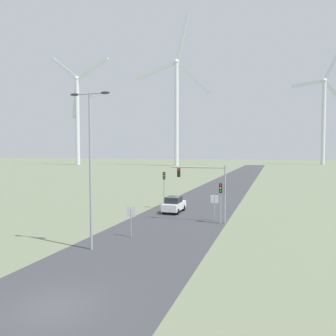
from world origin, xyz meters
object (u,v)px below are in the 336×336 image
stop_sign_near (131,216)px  streetlamp (90,153)px  traffic_light_mast_overhead (205,181)px  wind_turbine_center (324,114)px  wind_turbine_far_left (77,111)px  traffic_light_post_near_right (221,194)px  traffic_light_post_near_left (164,182)px  wind_turbine_left (177,102)px  car_approaching (174,204)px  stop_sign_far (215,203)px

stop_sign_near → streetlamp: bearing=-108.1°
traffic_light_mast_overhead → wind_turbine_center: size_ratio=0.09×
traffic_light_mast_overhead → wind_turbine_far_left: 157.42m
wind_turbine_far_left → traffic_light_post_near_right: bearing=-51.8°
traffic_light_post_near_left → wind_turbine_far_left: (-88.83, 116.68, 25.72)m
traffic_light_post_near_right → stop_sign_near: bearing=-130.7°
traffic_light_post_near_left → wind_turbine_left: 128.18m
stop_sign_near → wind_turbine_left: wind_turbine_left is taller
streetlamp → traffic_light_mast_overhead: bearing=62.9°
streetlamp → traffic_light_mast_overhead: 13.17m
traffic_light_mast_overhead → car_approaching: size_ratio=1.38×
wind_turbine_far_left → wind_turbine_center: size_ratio=0.96×
wind_turbine_left → wind_turbine_far_left: bearing=-176.3°
stop_sign_near → stop_sign_far: size_ratio=0.96×
traffic_light_mast_overhead → car_approaching: traffic_light_mast_overhead is taller
streetlamp → wind_turbine_left: 144.35m
traffic_light_post_near_left → traffic_light_post_near_right: bearing=-39.2°
traffic_light_post_near_right → wind_turbine_far_left: bearing=128.2°
stop_sign_far → wind_turbine_left: size_ratio=0.04×
stop_sign_near → traffic_light_post_near_right: (6.21, 7.22, 1.14)m
traffic_light_post_near_left → stop_sign_far: bearing=-36.1°
streetlamp → stop_sign_near: 6.62m
traffic_light_mast_overhead → wind_turbine_far_left: bearing=127.7°
traffic_light_mast_overhead → wind_turbine_far_left: wind_turbine_far_left is taller
stop_sign_far → traffic_light_mast_overhead: size_ratio=0.46×
traffic_light_post_near_left → traffic_light_mast_overhead: (6.33, -6.23, 0.86)m
traffic_light_mast_overhead → wind_turbine_left: 135.60m
wind_turbine_left → wind_turbine_center: wind_turbine_left is taller
wind_turbine_center → car_approaching: bearing=-102.7°
traffic_light_post_near_left → car_approaching: bearing=-46.9°
wind_turbine_far_left → wind_turbine_left: 55.17m
car_approaching → streetlamp: bearing=-95.2°
stop_sign_far → wind_turbine_far_left: 157.51m
traffic_light_post_near_left → wind_turbine_far_left: size_ratio=0.08×
traffic_light_post_near_left → traffic_light_mast_overhead: 8.92m
car_approaching → wind_turbine_center: 170.98m
car_approaching → wind_turbine_far_left: (-90.71, 118.68, 28.10)m
wind_turbine_left → wind_turbine_center: 84.34m
stop_sign_far → wind_turbine_far_left: (-95.99, 121.89, 27.17)m
wind_turbine_center → wind_turbine_far_left: bearing=-160.2°
stop_sign_near → traffic_light_mast_overhead: bearing=58.6°
streetlamp → wind_turbine_center: bearing=78.0°
wind_turbine_far_left → stop_sign_far: bearing=-51.8°
wind_turbine_center → traffic_light_post_near_left: bearing=-103.5°
stop_sign_far → traffic_light_post_near_left: 8.98m
car_approaching → traffic_light_mast_overhead: bearing=-43.5°
wind_turbine_far_left → wind_turbine_center: bearing=19.8°
traffic_light_mast_overhead → wind_turbine_center: (32.59, 168.91, 24.03)m
car_approaching → wind_turbine_far_left: 152.00m
car_approaching → wind_turbine_center: wind_turbine_center is taller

